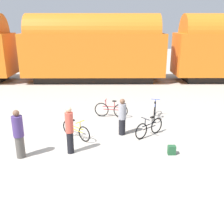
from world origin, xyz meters
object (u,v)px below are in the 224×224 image
at_px(freight_train, 94,47).
at_px(backpack, 172,150).
at_px(person_in_red, 70,130).
at_px(person_in_grey, 122,117).
at_px(bicycle_maroon, 111,110).
at_px(person_in_purple, 19,134).
at_px(bicycle_blue, 155,111).
at_px(bicycle_yellow, 76,130).
at_px(bicycle_black, 149,128).

xyz_separation_m(freight_train, backpack, (3.54, -12.79, -2.58)).
bearing_deg(backpack, person_in_red, 177.60).
bearing_deg(person_in_red, person_in_grey, -118.81).
bearing_deg(bicycle_maroon, person_in_purple, -127.87).
distance_m(bicycle_blue, backpack, 3.91).
relative_size(freight_train, bicycle_yellow, 27.89).
relative_size(bicycle_maroon, person_in_purple, 0.95).
distance_m(bicycle_maroon, bicycle_black, 2.87).
height_order(bicycle_black, person_in_grey, person_in_grey).
bearing_deg(freight_train, backpack, -74.54).
height_order(freight_train, person_in_grey, freight_train).
height_order(bicycle_blue, person_in_grey, person_in_grey).
height_order(bicycle_maroon, bicycle_black, bicycle_maroon).
height_order(freight_train, bicycle_blue, freight_train).
bearing_deg(person_in_purple, person_in_grey, 150.26).
height_order(bicycle_black, person_in_purple, person_in_purple).
relative_size(person_in_grey, person_in_red, 0.89).
bearing_deg(bicycle_black, person_in_grey, 171.42).
height_order(bicycle_maroon, bicycle_blue, bicycle_blue).
bearing_deg(freight_train, person_in_red, -90.84).
relative_size(bicycle_yellow, bicycle_black, 0.98).
bearing_deg(bicycle_yellow, bicycle_black, 3.65).
relative_size(bicycle_black, person_in_red, 0.72).
relative_size(bicycle_yellow, backpack, 3.74).
bearing_deg(person_in_purple, backpack, 123.77).
xyz_separation_m(bicycle_yellow, bicycle_black, (3.08, 0.20, 0.02)).
bearing_deg(person_in_red, bicycle_blue, -113.95).
distance_m(freight_train, backpack, 13.52).
height_order(bicycle_yellow, backpack, bicycle_yellow).
height_order(bicycle_black, backpack, bicycle_black).
distance_m(bicycle_blue, person_in_red, 5.32).
bearing_deg(bicycle_blue, bicycle_yellow, -146.52).
bearing_deg(person_in_purple, bicycle_maroon, 174.28).
xyz_separation_m(person_in_purple, person_in_red, (1.74, 0.31, 0.04)).
distance_m(person_in_purple, person_in_red, 1.77).
distance_m(person_in_red, backpack, 3.80).
bearing_deg(person_in_purple, bicycle_black, 142.61).
bearing_deg(freight_train, bicycle_yellow, -90.70).
bearing_deg(backpack, bicycle_black, 109.76).
bearing_deg(bicycle_yellow, bicycle_maroon, 60.18).
bearing_deg(person_in_red, backpack, -161.46).
bearing_deg(backpack, bicycle_blue, 89.87).
xyz_separation_m(bicycle_yellow, person_in_purple, (-1.79, -1.62, 0.54)).
distance_m(bicycle_yellow, person_in_grey, 2.02).
relative_size(bicycle_blue, person_in_red, 0.98).
relative_size(bicycle_yellow, bicycle_maroon, 0.75).
xyz_separation_m(person_in_grey, backpack, (1.74, -1.83, -0.63)).
relative_size(bicycle_maroon, person_in_red, 0.94).
height_order(person_in_grey, person_in_red, person_in_red).
bearing_deg(person_in_red, freight_train, -69.90).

